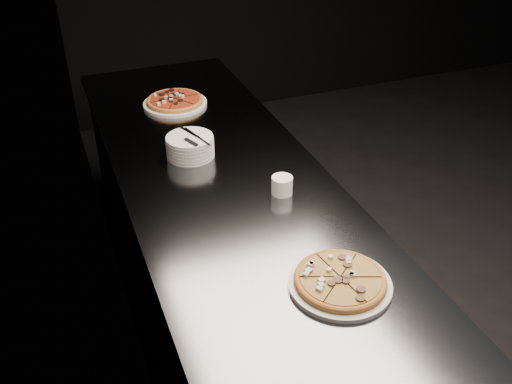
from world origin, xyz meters
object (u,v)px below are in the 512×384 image
object	(u,v)px
pizza_tomato	(175,101)
cutlery	(192,138)
pizza_mushroom	(340,281)
ramekin	(282,185)
plate_stack	(190,146)
counter	(229,274)

from	to	relation	value
pizza_tomato	cutlery	world-z (taller)	cutlery
pizza_mushroom	pizza_tomato	distance (m)	1.36
pizza_tomato	ramekin	size ratio (longest dim) A/B	3.95
plate_stack	pizza_tomato	bearing A→B (deg)	82.47
counter	ramekin	bearing A→B (deg)	-47.60
plate_stack	ramekin	bearing A→B (deg)	-59.29
counter	pizza_tomato	bearing A→B (deg)	90.55
plate_stack	counter	bearing A→B (deg)	-71.27
cutlery	plate_stack	bearing A→B (deg)	96.55
pizza_tomato	pizza_mushroom	bearing A→B (deg)	-84.99
counter	cutlery	world-z (taller)	cutlery
pizza_mushroom	plate_stack	xyz separation A→B (m)	(-0.18, 0.87, 0.02)
counter	pizza_tomato	world-z (taller)	pizza_tomato
ramekin	pizza_mushroom	bearing A→B (deg)	-94.62
pizza_tomato	ramekin	bearing A→B (deg)	-79.53
plate_stack	cutlery	world-z (taller)	cutlery
pizza_mushroom	cutlery	world-z (taller)	cutlery
counter	pizza_mushroom	xyz separation A→B (m)	(0.11, -0.66, 0.48)
counter	cutlery	distance (m)	0.58
pizza_mushroom	plate_stack	size ratio (longest dim) A/B	1.84
cutlery	pizza_tomato	bearing A→B (deg)	62.43
plate_stack	cutlery	bearing A→B (deg)	-62.38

